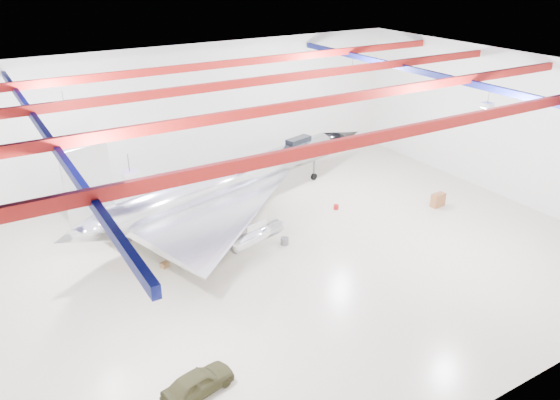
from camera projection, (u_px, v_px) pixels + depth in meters
floor at (276, 258)px, 34.02m from camera, size 40.00×40.00×0.00m
wall_back at (180, 116)px, 43.44m from camera, size 40.00×0.00×40.00m
wall_right at (504, 125)px, 41.16m from camera, size 0.00×30.00×30.00m
ceiling at (276, 81)px, 29.47m from camera, size 40.00×40.00×0.00m
ceiling_structure at (276, 94)px, 29.75m from camera, size 39.50×29.50×1.08m
jet_aircraft at (231, 182)px, 38.61m from camera, size 27.82×19.92×7.74m
jeep at (198, 382)px, 23.35m from camera, size 3.50×2.02×1.12m
desk at (438, 200)px, 40.73m from camera, size 1.14×0.63×1.01m
crate_ply at (165, 265)px, 32.92m from camera, size 0.59×0.53×0.34m
toolbox_red at (174, 224)px, 37.85m from camera, size 0.52×0.46×0.30m
engine_drum at (285, 241)px, 35.48m from camera, size 0.62×0.62×0.48m
crate_small at (129, 238)px, 35.99m from camera, size 0.49×0.43×0.29m
tool_chest at (336, 207)px, 40.41m from camera, size 0.41×0.41×0.34m
spares_box at (258, 193)px, 42.86m from camera, size 0.42×0.42×0.31m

